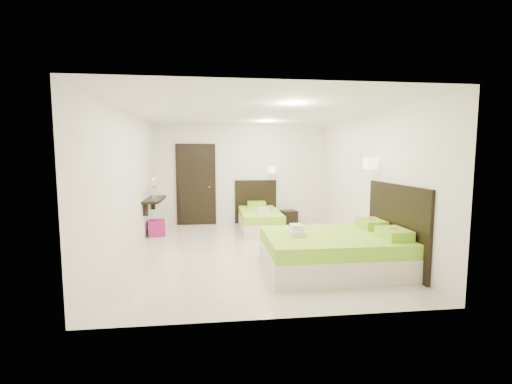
{
  "coord_description": "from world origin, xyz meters",
  "views": [
    {
      "loc": [
        -0.68,
        -6.34,
        1.81
      ],
      "look_at": [
        0.1,
        0.3,
        1.1
      ],
      "focal_mm": 24.0,
      "sensor_mm": 36.0,
      "label": 1
    }
  ],
  "objects": [
    {
      "name": "bed_double",
      "position": [
        1.25,
        -1.17,
        0.32
      ],
      "size": [
        2.17,
        1.84,
        1.79
      ],
      "color": "beige",
      "rests_on": "ground"
    },
    {
      "name": "door",
      "position": [
        -1.2,
        2.7,
        1.05
      ],
      "size": [
        1.02,
        0.15,
        2.14
      ],
      "color": "black",
      "rests_on": "ground"
    },
    {
      "name": "ottoman",
      "position": [
        -2.03,
        1.5,
        0.18
      ],
      "size": [
        0.42,
        0.42,
        0.36
      ],
      "primitive_type": "cube",
      "rotation": [
        0.0,
        0.0,
        0.17
      ],
      "color": "#921358",
      "rests_on": "ground"
    },
    {
      "name": "nightstand",
      "position": [
        1.25,
        2.53,
        0.18
      ],
      "size": [
        0.45,
        0.41,
        0.35
      ],
      "primitive_type": "cube",
      "rotation": [
        0.0,
        0.0,
        0.18
      ],
      "color": "black",
      "rests_on": "ground"
    },
    {
      "name": "floor",
      "position": [
        0.0,
        0.0,
        0.0
      ],
      "size": [
        5.5,
        5.5,
        0.0
      ],
      "primitive_type": "plane",
      "color": "beige",
      "rests_on": "ground"
    },
    {
      "name": "console_shelf",
      "position": [
        -2.08,
        1.6,
        0.82
      ],
      "size": [
        0.35,
        1.2,
        0.78
      ],
      "color": "black",
      "rests_on": "ground"
    },
    {
      "name": "bed_single",
      "position": [
        0.38,
        1.9,
        0.28
      ],
      "size": [
        1.11,
        1.86,
        1.53
      ],
      "color": "beige",
      "rests_on": "ground"
    }
  ]
}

